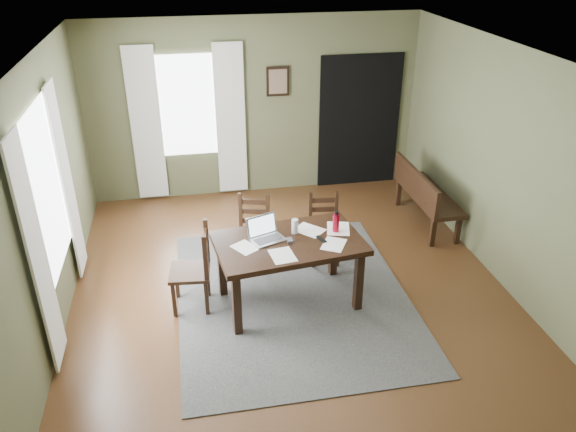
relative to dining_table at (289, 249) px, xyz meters
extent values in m
cube|color=#492C16|center=(0.06, 0.07, -0.70)|extent=(5.00, 6.00, 0.01)
cube|color=#535739|center=(0.06, 3.07, 0.65)|extent=(5.00, 0.02, 2.70)
cube|color=#535739|center=(0.06, -2.93, 0.65)|extent=(5.00, 0.02, 2.70)
cube|color=#535739|center=(-2.44, 0.07, 0.65)|extent=(0.02, 6.00, 2.70)
cube|color=#535739|center=(2.56, 0.07, 0.65)|extent=(0.02, 6.00, 2.70)
cube|color=white|center=(0.06, 0.07, 2.00)|extent=(5.00, 6.00, 0.02)
cube|color=#404040|center=(0.06, 0.07, -0.69)|extent=(2.60, 3.20, 0.01)
cube|color=black|center=(0.00, 0.00, 0.07)|extent=(1.68, 1.13, 0.06)
cube|color=black|center=(0.00, 0.00, 0.01)|extent=(1.49, 0.95, 0.05)
cube|color=black|center=(-0.63, -0.45, -0.35)|extent=(0.09, 0.09, 0.67)
cube|color=black|center=(-0.72, 0.28, -0.35)|extent=(0.09, 0.09, 0.67)
cube|color=black|center=(0.72, -0.28, -0.35)|extent=(0.09, 0.09, 0.67)
cube|color=black|center=(0.63, 0.45, -0.35)|extent=(0.09, 0.09, 0.67)
cube|color=black|center=(-1.08, 0.11, -0.24)|extent=(0.47, 0.47, 0.04)
cube|color=black|center=(-1.24, 0.30, -0.48)|extent=(0.04, 0.04, 0.42)
cube|color=black|center=(-0.89, 0.27, -0.48)|extent=(0.04, 0.04, 0.42)
cube|color=black|center=(-1.27, -0.04, -0.48)|extent=(0.04, 0.04, 0.42)
cube|color=black|center=(-0.92, -0.08, -0.48)|extent=(0.04, 0.04, 0.42)
cube|color=black|center=(-0.87, 0.28, 0.03)|extent=(0.05, 0.05, 0.54)
cube|color=black|center=(-0.90, -0.09, 0.03)|extent=(0.05, 0.05, 0.54)
cube|color=black|center=(-0.89, 0.09, -0.11)|extent=(0.06, 0.32, 0.07)
cube|color=black|center=(-0.89, 0.09, 0.03)|extent=(0.06, 0.32, 0.07)
cube|color=black|center=(-0.89, 0.09, 0.18)|extent=(0.06, 0.32, 0.07)
cube|color=black|center=(-0.29, 0.83, -0.28)|extent=(0.48, 0.48, 0.04)
cube|color=black|center=(-0.48, 0.71, -0.49)|extent=(0.05, 0.05, 0.39)
cube|color=black|center=(-0.41, 1.02, -0.49)|extent=(0.05, 0.05, 0.39)
cube|color=black|center=(-0.17, 0.63, -0.49)|extent=(0.05, 0.05, 0.39)
cube|color=black|center=(-0.10, 0.94, -0.49)|extent=(0.05, 0.05, 0.39)
cube|color=black|center=(-0.41, 1.04, -0.03)|extent=(0.05, 0.05, 0.49)
cube|color=black|center=(-0.08, 0.96, -0.03)|extent=(0.05, 0.05, 0.49)
cube|color=black|center=(-0.25, 1.00, -0.16)|extent=(0.29, 0.09, 0.07)
cube|color=black|center=(-0.25, 1.00, -0.03)|extent=(0.29, 0.09, 0.07)
cube|color=black|center=(-0.25, 1.00, 0.10)|extent=(0.29, 0.09, 0.07)
cube|color=black|center=(0.60, 0.77, -0.30)|extent=(0.42, 0.42, 0.04)
cube|color=black|center=(0.43, 0.64, -0.50)|extent=(0.04, 0.04, 0.37)
cube|color=black|center=(0.46, 0.94, -0.50)|extent=(0.04, 0.04, 0.37)
cube|color=black|center=(0.74, 0.60, -0.50)|extent=(0.04, 0.04, 0.37)
cube|color=black|center=(0.77, 0.91, -0.50)|extent=(0.04, 0.04, 0.37)
cube|color=black|center=(0.46, 0.96, -0.05)|extent=(0.05, 0.05, 0.47)
cube|color=black|center=(0.78, 0.92, -0.05)|extent=(0.05, 0.05, 0.47)
cube|color=black|center=(0.62, 0.94, -0.18)|extent=(0.28, 0.06, 0.06)
cube|color=black|center=(0.62, 0.94, -0.05)|extent=(0.28, 0.06, 0.06)
cube|color=black|center=(0.62, 0.94, 0.08)|extent=(0.28, 0.06, 0.06)
cube|color=black|center=(2.28, 1.50, -0.26)|extent=(0.47, 1.47, 0.06)
cube|color=black|center=(2.46, 0.87, -0.50)|extent=(0.06, 0.06, 0.41)
cube|color=black|center=(2.10, 0.87, -0.50)|extent=(0.06, 0.06, 0.41)
cube|color=black|center=(2.46, 2.13, -0.50)|extent=(0.06, 0.06, 0.41)
cube|color=black|center=(2.10, 2.13, -0.50)|extent=(0.06, 0.06, 0.41)
cube|color=black|center=(2.07, 1.50, -0.05)|extent=(0.05, 1.47, 0.36)
cube|color=#B7B7BC|center=(-0.22, 0.05, 0.11)|extent=(0.42, 0.35, 0.02)
cube|color=#B7B7BC|center=(-0.27, 0.17, 0.22)|extent=(0.35, 0.18, 0.23)
cube|color=silver|center=(-0.27, 0.16, 0.22)|extent=(0.31, 0.15, 0.19)
cube|color=#3F3F42|center=(-0.22, 0.04, 0.12)|extent=(0.33, 0.24, 0.00)
cube|color=#3F3F42|center=(0.00, -0.02, 0.11)|extent=(0.06, 0.10, 0.03)
cube|color=black|center=(0.35, -0.04, 0.11)|extent=(0.09, 0.16, 0.02)
cylinder|color=silver|center=(0.10, 0.16, 0.18)|extent=(0.08, 0.08, 0.16)
cylinder|color=#A40C24|center=(0.55, 0.11, 0.21)|extent=(0.08, 0.08, 0.22)
cylinder|color=black|center=(0.55, 0.11, 0.33)|extent=(0.05, 0.05, 0.03)
cube|color=white|center=(-0.48, -0.06, 0.10)|extent=(0.32, 0.34, 0.00)
cube|color=white|center=(0.45, -0.17, 0.10)|extent=(0.34, 0.37, 0.00)
cube|color=white|center=(0.27, 0.19, 0.10)|extent=(0.40, 0.40, 0.00)
cube|color=white|center=(0.59, 0.16, 0.10)|extent=(0.32, 0.37, 0.00)
cube|color=white|center=(-0.12, -0.29, 0.10)|extent=(0.28, 0.34, 0.00)
cube|color=white|center=(-2.41, 0.27, 0.75)|extent=(0.01, 1.30, 1.70)
cube|color=white|center=(-0.94, 3.04, 0.75)|extent=(1.00, 0.01, 1.50)
cube|color=silver|center=(-2.38, -0.55, 0.50)|extent=(0.03, 0.48, 2.30)
cube|color=silver|center=(-2.38, 1.09, 0.50)|extent=(0.03, 0.48, 2.30)
cube|color=silver|center=(-1.56, 3.01, 0.50)|extent=(0.44, 0.03, 2.30)
cube|color=silver|center=(-0.32, 3.01, 0.50)|extent=(0.44, 0.03, 2.30)
cube|color=black|center=(0.41, 3.04, 1.05)|extent=(0.34, 0.03, 0.44)
cube|color=brown|center=(0.41, 3.03, 1.05)|extent=(0.27, 0.01, 0.36)
cube|color=black|center=(1.71, 3.04, 0.35)|extent=(1.30, 0.03, 2.10)
camera|label=1|loc=(-0.98, -5.13, 3.13)|focal=35.00mm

